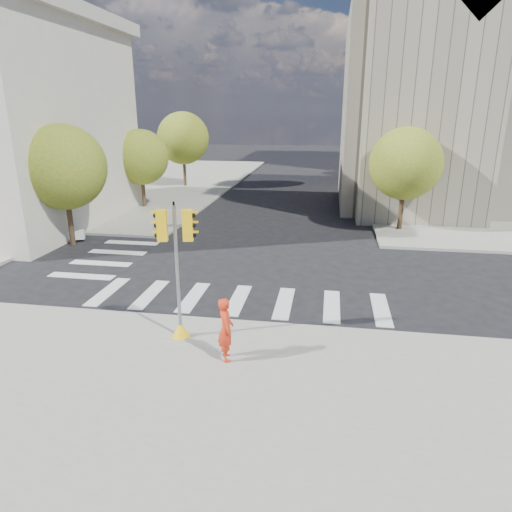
{
  "coord_description": "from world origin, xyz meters",
  "views": [
    {
      "loc": [
        3.21,
        -18.0,
        7.04
      ],
      "look_at": [
        0.74,
        -2.81,
        2.1
      ],
      "focal_mm": 32.0,
      "sensor_mm": 36.0,
      "label": 1
    }
  ],
  "objects_px": {
    "planter_wall": "(26,238)",
    "lamp_far": "(383,137)",
    "lamp_near": "(405,149)",
    "photographer": "(226,329)",
    "traffic_signal": "(178,283)"
  },
  "relations": [
    {
      "from": "lamp_near",
      "to": "traffic_signal",
      "type": "height_order",
      "value": "lamp_near"
    },
    {
      "from": "planter_wall",
      "to": "lamp_near",
      "type": "bearing_deg",
      "value": 2.84
    },
    {
      "from": "lamp_near",
      "to": "planter_wall",
      "type": "relative_size",
      "value": 1.35
    },
    {
      "from": "traffic_signal",
      "to": "planter_wall",
      "type": "distance_m",
      "value": 14.94
    },
    {
      "from": "photographer",
      "to": "planter_wall",
      "type": "relative_size",
      "value": 0.32
    },
    {
      "from": "lamp_near",
      "to": "photographer",
      "type": "xyz_separation_m",
      "value": [
        -7.51,
        -20.59,
        -3.48
      ]
    },
    {
      "from": "lamp_far",
      "to": "planter_wall",
      "type": "relative_size",
      "value": 1.35
    },
    {
      "from": "photographer",
      "to": "lamp_near",
      "type": "bearing_deg",
      "value": -42.7
    },
    {
      "from": "lamp_far",
      "to": "traffic_signal",
      "type": "height_order",
      "value": "lamp_far"
    },
    {
      "from": "planter_wall",
      "to": "lamp_far",
      "type": "bearing_deg",
      "value": 25.8
    },
    {
      "from": "lamp_near",
      "to": "planter_wall",
      "type": "distance_m",
      "value": 23.8
    },
    {
      "from": "lamp_near",
      "to": "planter_wall",
      "type": "height_order",
      "value": "lamp_near"
    },
    {
      "from": "lamp_far",
      "to": "photographer",
      "type": "xyz_separation_m",
      "value": [
        -7.51,
        -34.59,
        -3.48
      ]
    },
    {
      "from": "photographer",
      "to": "lamp_far",
      "type": "bearing_deg",
      "value": -34.91
    },
    {
      "from": "lamp_near",
      "to": "lamp_far",
      "type": "distance_m",
      "value": 14.0
    }
  ]
}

